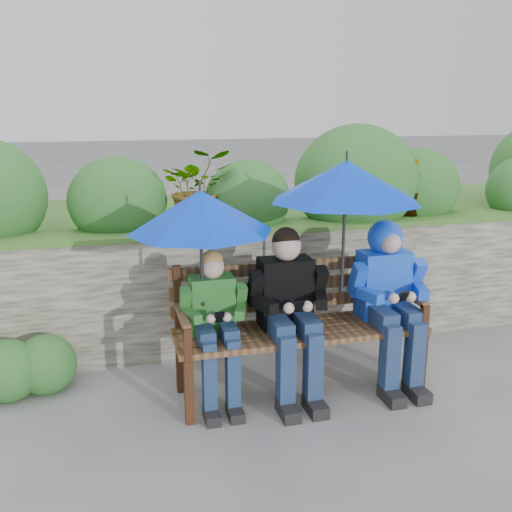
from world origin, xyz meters
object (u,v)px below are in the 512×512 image
object	(u,v)px
umbrella_right	(346,181)
park_bench	(297,318)
boy_right	(389,290)
boy_left	(215,320)
umbrella_left	(200,211)
boy_middle	(289,306)

from	to	relation	value
umbrella_right	park_bench	bearing A→B (deg)	164.84
park_bench	umbrella_right	bearing A→B (deg)	-15.16
boy_right	umbrella_right	size ratio (longest dim) A/B	1.16
park_bench	umbrella_right	xyz separation A→B (m)	(0.29, -0.08, 0.96)
boy_left	umbrella_left	distance (m)	0.73
boy_right	umbrella_left	distance (m)	1.48
park_bench	boy_right	xyz separation A→B (m)	(0.66, -0.07, 0.18)
boy_right	umbrella_right	distance (m)	0.87
park_bench	boy_left	bearing A→B (deg)	-172.98
umbrella_right	boy_left	bearing A→B (deg)	179.71
park_bench	boy_middle	xyz separation A→B (m)	(-0.09, -0.09, 0.13)
umbrella_left	boy_right	bearing A→B (deg)	-0.89
boy_left	umbrella_right	xyz separation A→B (m)	(0.89, -0.00, 0.89)
boy_right	boy_left	bearing A→B (deg)	179.98
park_bench	boy_left	distance (m)	0.61
park_bench	umbrella_left	world-z (taller)	umbrella_left
park_bench	umbrella_right	distance (m)	1.01
boy_right	umbrella_left	xyz separation A→B (m)	(-1.34, 0.02, 0.63)
boy_middle	umbrella_right	world-z (taller)	umbrella_right
boy_middle	boy_right	distance (m)	0.75
boy_middle	umbrella_left	world-z (taller)	umbrella_left
boy_middle	boy_right	size ratio (longest dim) A/B	0.99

